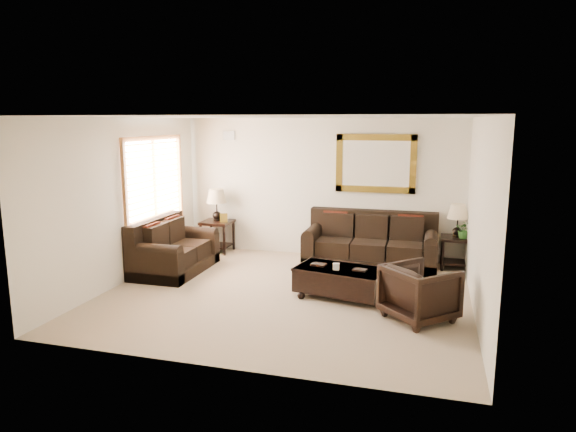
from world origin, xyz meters
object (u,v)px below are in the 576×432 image
(armchair, at_px, (420,290))
(loveseat, at_px, (172,252))
(end_table_left, at_px, (217,211))
(end_table_right, at_px, (457,227))
(coffee_table, at_px, (340,279))
(sofa, at_px, (371,246))

(armchair, bearing_deg, loveseat, 30.46)
(end_table_left, relative_size, end_table_right, 1.09)
(end_table_right, relative_size, coffee_table, 0.82)
(loveseat, height_order, end_table_left, end_table_left)
(end_table_left, distance_m, end_table_right, 4.64)
(coffee_table, bearing_deg, end_table_left, 156.19)
(end_table_left, bearing_deg, sofa, -2.48)
(loveseat, bearing_deg, armchair, -105.11)
(coffee_table, bearing_deg, armchair, -16.15)
(end_table_left, bearing_deg, loveseat, -98.82)
(sofa, height_order, end_table_right, end_table_right)
(sofa, distance_m, armchair, 2.70)
(sofa, xyz_separation_m, armchair, (0.95, -2.52, 0.06))
(coffee_table, xyz_separation_m, armchair, (1.18, -0.62, 0.13))
(loveseat, xyz_separation_m, coffee_table, (3.13, -0.55, -0.07))
(loveseat, xyz_separation_m, end_table_left, (0.23, 1.50, 0.50))
(end_table_left, xyz_separation_m, coffee_table, (2.90, -2.04, -0.56))
(sofa, distance_m, loveseat, 3.62)
(end_table_left, height_order, armchair, end_table_left)
(end_table_left, relative_size, coffee_table, 0.90)
(coffee_table, bearing_deg, loveseat, -178.53)
(sofa, height_order, coffee_table, sofa)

